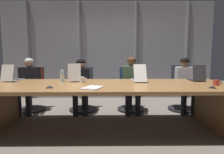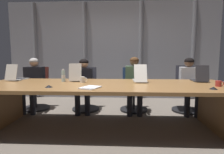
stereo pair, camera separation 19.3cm
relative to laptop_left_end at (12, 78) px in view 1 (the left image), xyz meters
The scene contains 21 objects.
ground_plane 1.93m from the laptop_left_end, 12.65° to the right, with size 11.78×11.78×0.00m, color #6B6056.
conference_table 1.76m from the laptop_left_end, 12.65° to the right, with size 4.02×1.32×0.75m.
curtain_backdrop 2.66m from the laptop_left_end, 48.97° to the left, with size 5.89×0.17×2.70m.
laptop_left_end is the anchor object (origin of this frame).
laptop_left_mid 1.14m from the laptop_left_end, ahead, with size 0.25×0.40×0.32m.
laptop_center 2.29m from the laptop_left_end, ahead, with size 0.22×0.50×0.31m.
laptop_right_mid 3.35m from the laptop_left_end, ahead, with size 0.25×0.38×0.30m.
office_chair_left_end 0.87m from the laptop_left_end, 88.40° to the left, with size 0.60×0.60×0.95m.
office_chair_left_mid 1.45m from the laptop_left_end, 32.36° to the left, with size 0.60×0.60×0.95m.
office_chair_center 2.40m from the laptop_left_end, 18.28° to the left, with size 0.60×0.60×0.95m.
office_chair_right_mid 3.50m from the laptop_left_end, 12.33° to the left, with size 0.60×0.61×0.99m.
person_left_end 0.60m from the laptop_left_end, 87.01° to the left, with size 0.42×0.55×1.16m.
person_left_mid 1.30m from the laptop_left_end, 26.52° to the left, with size 0.40×0.57×1.14m.
person_center 2.32m from the laptop_left_end, 14.52° to the left, with size 0.39×0.55×1.18m.
person_right_mid 3.44m from the laptop_left_end, ahead, with size 0.39×0.57×1.17m.
water_bottle_primary 0.95m from the laptop_left_end, ahead, with size 0.07×0.07×0.22m.
coffee_mug_near 1.33m from the laptop_left_end, 11.21° to the right, with size 0.13×0.08×0.10m.
coffee_mug_far 3.46m from the laptop_left_end, ahead, with size 0.13×0.08×0.09m.
conference_mic_left_side 1.18m from the laptop_left_end, 39.36° to the right, with size 0.11×0.11×0.04m, color black.
conference_mic_right_side 3.32m from the laptop_left_end, 13.58° to the right, with size 0.11×0.11×0.04m, color black.
spiral_notepad 1.71m from the laptop_left_end, 27.00° to the right, with size 0.32×0.37×0.03m.
Camera 1 is at (0.06, -3.00, 1.22)m, focal length 29.96 mm.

